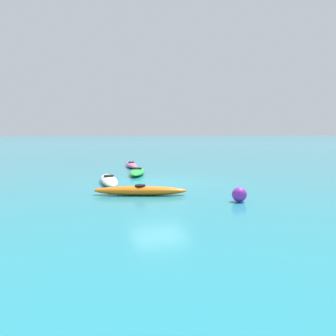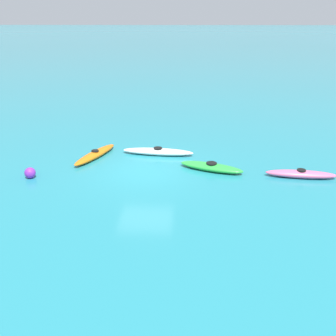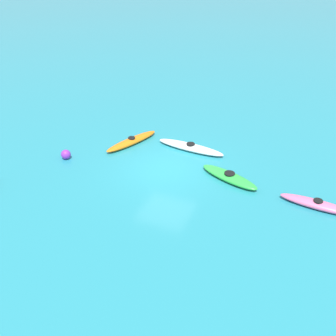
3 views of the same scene
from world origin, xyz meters
name	(u,v)px [view 3 (image 3 of 3)]	position (x,y,z in m)	size (l,w,h in m)	color
ground_plane	(166,169)	(0.00, 0.00, 0.00)	(600.00, 600.00, 0.00)	teal
kayak_white	(191,147)	(-0.43, -2.15, 0.16)	(3.60, 1.02, 0.37)	white
kayak_pink	(317,204)	(-6.77, 0.46, 0.16)	(3.01, 0.85, 0.37)	pink
kayak_orange	(132,141)	(2.61, -1.61, 0.16)	(1.75, 3.25, 0.37)	orange
kayak_green	(229,177)	(-2.98, -0.18, 0.16)	(2.98, 1.73, 0.37)	green
buoy_purple	(66,154)	(4.83, 1.01, 0.24)	(0.47, 0.47, 0.47)	purple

